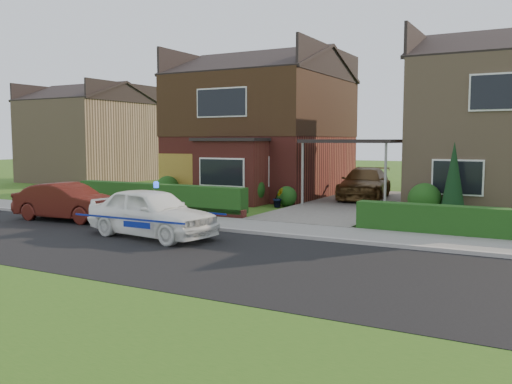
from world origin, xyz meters
The scene contains 24 objects.
ground centered at (0.00, 0.00, 0.00)m, with size 120.00×120.00×0.00m, color #2B5316.
road centered at (0.00, 0.00, 0.00)m, with size 60.00×6.00×0.02m, color black.
kerb centered at (0.00, 3.05, 0.06)m, with size 60.00×0.16×0.12m, color #9E9993.
sidewalk centered at (0.00, 4.10, 0.05)m, with size 60.00×2.00×0.10m, color slate.
grass_verge centered at (0.00, -5.00, 0.00)m, with size 60.00×4.00×0.01m, color #2B5316.
driveway centered at (0.00, 11.00, 0.06)m, with size 3.80×12.00×0.12m, color #666059.
house_left centered at (-5.78, 13.90, 3.81)m, with size 7.50×9.53×7.25m.
carport_link centered at (0.00, 10.95, 2.66)m, with size 3.80×3.00×2.77m.
garage_door centered at (-8.25, 9.96, 1.05)m, with size 2.20×0.10×2.10m, color brown.
dwarf_wall centered at (-5.80, 5.30, 0.18)m, with size 7.70×0.25×0.36m, color maroon.
hedge_left centered at (-5.80, 5.45, 0.00)m, with size 7.50×0.55×0.90m, color #163C13.
hedge_right centered at (5.80, 5.35, 0.00)m, with size 7.50×0.55×0.80m, color #163C13.
shrub_left_far centered at (-8.50, 9.50, 0.54)m, with size 1.08×1.08×1.08m, color #163C13.
shrub_left_mid centered at (-4.00, 9.30, 0.66)m, with size 1.32×1.32×1.32m, color #163C13.
shrub_left_near centered at (-2.40, 9.60, 0.42)m, with size 0.84×0.84×0.84m, color #163C13.
shrub_right_near centered at (3.20, 9.40, 0.60)m, with size 1.20×1.20×1.20m, color #163C13.
conifer_a centered at (4.20, 9.20, 1.30)m, with size 0.90×0.90×2.60m, color black.
neighbour_left centered at (-20.00, 16.00, 2.60)m, with size 6.50×7.00×5.20m, color #9A7D5E.
police_car centered at (-2.69, 1.29, 0.70)m, with size 3.76×4.26×1.56m.
driveway_car centered at (-0.14, 13.01, 0.80)m, with size 1.90×4.68×1.36m, color brown.
street_car centered at (-7.25, 2.40, 0.63)m, with size 3.85×1.34×1.27m, color #47150F.
potted_plant_a centered at (-6.88, 6.31, 0.33)m, with size 0.35×0.24×0.67m, color gray.
potted_plant_b centered at (-2.50, 9.00, 0.40)m, with size 0.35×0.44×0.79m, color gray.
potted_plant_c centered at (-3.90, 7.17, 0.39)m, with size 0.43×0.43×0.77m, color gray.
Camera 1 is at (7.13, -10.61, 2.76)m, focal length 38.00 mm.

